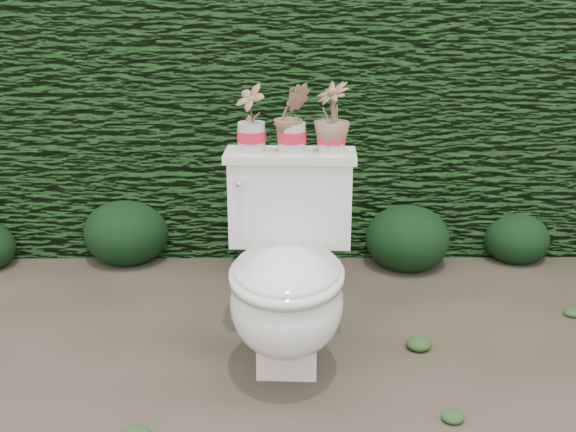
{
  "coord_description": "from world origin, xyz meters",
  "views": [
    {
      "loc": [
        -0.23,
        -2.39,
        1.44
      ],
      "look_at": [
        -0.22,
        0.18,
        0.55
      ],
      "focal_mm": 45.0,
      "sensor_mm": 36.0,
      "label": 1
    }
  ],
  "objects_px": {
    "toilet": "(288,278)",
    "potted_plant_right": "(332,119)",
    "potted_plant_center": "(292,119)",
    "potted_plant_left": "(251,120)"
  },
  "relations": [
    {
      "from": "potted_plant_left",
      "to": "potted_plant_right",
      "type": "xyz_separation_m",
      "value": [
        0.3,
        -0.01,
        0.01
      ]
    },
    {
      "from": "potted_plant_left",
      "to": "toilet",
      "type": "bearing_deg",
      "value": -16.12
    },
    {
      "from": "potted_plant_center",
      "to": "potted_plant_right",
      "type": "xyz_separation_m",
      "value": [
        0.15,
        -0.01,
        0.0
      ]
    },
    {
      "from": "toilet",
      "to": "potted_plant_right",
      "type": "xyz_separation_m",
      "value": [
        0.17,
        0.23,
        0.54
      ]
    },
    {
      "from": "toilet",
      "to": "potted_plant_center",
      "type": "height_order",
      "value": "potted_plant_center"
    },
    {
      "from": "potted_plant_left",
      "to": "potted_plant_center",
      "type": "distance_m",
      "value": 0.15
    },
    {
      "from": "toilet",
      "to": "potted_plant_center",
      "type": "relative_size",
      "value": 3.13
    },
    {
      "from": "toilet",
      "to": "potted_plant_right",
      "type": "distance_m",
      "value": 0.62
    },
    {
      "from": "potted_plant_right",
      "to": "potted_plant_left",
      "type": "bearing_deg",
      "value": -127.58
    },
    {
      "from": "toilet",
      "to": "potted_plant_center",
      "type": "distance_m",
      "value": 0.6
    }
  ]
}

